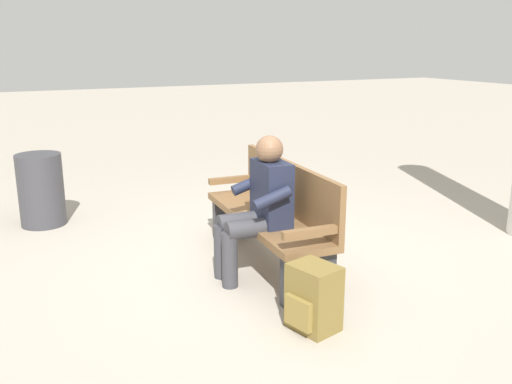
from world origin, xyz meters
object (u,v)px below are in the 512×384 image
object	(u,v)px
person_seated	(259,204)
backpack	(313,298)
trash_bin	(41,190)
bench_near	(274,213)

from	to	relation	value
person_seated	backpack	world-z (taller)	person_seated
person_seated	trash_bin	bearing A→B (deg)	36.86
backpack	trash_bin	world-z (taller)	trash_bin
backpack	trash_bin	bearing A→B (deg)	23.72
bench_near	backpack	xyz separation A→B (m)	(-1.15, 0.30, -0.23)
trash_bin	person_seated	bearing A→B (deg)	-146.94
person_seated	backpack	xyz separation A→B (m)	(-0.94, 0.06, -0.40)
bench_near	backpack	size ratio (longest dim) A/B	4.00
backpack	person_seated	bearing A→B (deg)	-3.55
person_seated	trash_bin	xyz separation A→B (m)	(2.24, 1.46, -0.25)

